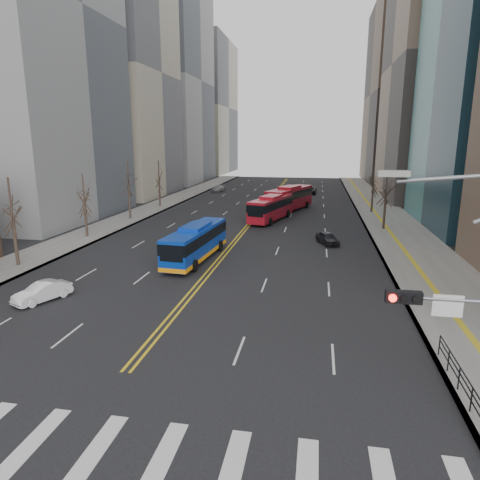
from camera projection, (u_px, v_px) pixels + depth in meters
The scene contains 15 objects.
ground at pixel (61, 449), 14.54m from camera, with size 220.00×220.00×0.00m, color black.
sidewalk_right at pixel (390, 222), 54.58m from camera, with size 7.00×130.00×0.15m, color gray.
sidewalk_left at pixel (139, 214), 60.49m from camera, with size 5.00×130.00×0.15m, color gray.
crosswalk at pixel (61, 449), 14.54m from camera, with size 26.70×4.00×0.01m.
centerline at pixel (264, 207), 67.22m from camera, with size 0.55×100.00×0.01m.
office_towers at pixel (276, 60), 74.67m from camera, with size 83.00×134.00×58.00m.
pedestrian_railing at pixel (459, 375), 17.61m from camera, with size 0.06×6.06×1.02m.
street_trees at pixel (178, 189), 47.77m from camera, with size 35.20×47.20×7.60m.
blue_bus at pixel (196, 241), 37.22m from camera, with size 3.12×10.81×3.14m.
red_bus_near at pixel (271, 207), 55.26m from camera, with size 4.97×10.60×3.30m.
red_bus_far at pixel (290, 197), 63.21m from camera, with size 6.42×11.72×3.64m.
car_white at pixel (42, 292), 27.80m from camera, with size 1.30×3.73×1.23m, color white.
car_dark_mid at pixel (327, 238), 43.07m from camera, with size 1.44×3.58×1.22m, color black.
car_silver at pixel (218, 189), 86.46m from camera, with size 1.74×4.28×1.24m, color gray.
car_dark_far at pixel (310, 191), 82.91m from camera, with size 2.18×4.72×1.31m, color black.
Camera 1 is at (8.22, -11.23, 10.26)m, focal length 32.00 mm.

